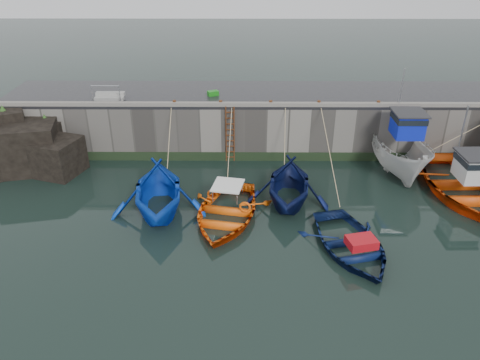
{
  "coord_description": "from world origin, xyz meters",
  "views": [
    {
      "loc": [
        -1.3,
        -13.97,
        11.38
      ],
      "look_at": [
        -1.42,
        5.31,
        1.2
      ],
      "focal_mm": 35.0,
      "sensor_mm": 36.0,
      "label": 1
    }
  ],
  "objects_px": {
    "boat_far_white": "(399,151)",
    "bollard_e": "(378,103)",
    "bollard_c": "(271,103)",
    "boat_far_orange": "(463,185)",
    "fish_crate": "(213,93)",
    "bollard_d": "(319,103)",
    "boat_near_navy": "(350,249)",
    "boat_near_blacktrim": "(288,201)",
    "bollard_b": "(221,103)",
    "boat_near_white": "(160,210)",
    "boat_near_blue": "(226,218)",
    "bollard_a": "(174,103)",
    "ladder": "(230,135)"
  },
  "relations": [
    {
      "from": "boat_far_white",
      "to": "fish_crate",
      "type": "relative_size",
      "value": 11.05
    },
    {
      "from": "bollard_a",
      "to": "boat_far_orange",
      "type": "bearing_deg",
      "value": -15.57
    },
    {
      "from": "boat_near_white",
      "to": "boat_near_blue",
      "type": "xyz_separation_m",
      "value": [
        3.09,
        -0.64,
        0.0
      ]
    },
    {
      "from": "boat_near_blue",
      "to": "bollard_e",
      "type": "xyz_separation_m",
      "value": [
        8.06,
        6.33,
        3.3
      ]
    },
    {
      "from": "boat_near_blacktrim",
      "to": "bollard_b",
      "type": "height_order",
      "value": "bollard_b"
    },
    {
      "from": "boat_near_navy",
      "to": "bollard_e",
      "type": "relative_size",
      "value": 17.82
    },
    {
      "from": "boat_far_white",
      "to": "bollard_c",
      "type": "bearing_deg",
      "value": 169.39
    },
    {
      "from": "boat_far_orange",
      "to": "fish_crate",
      "type": "distance_m",
      "value": 14.08
    },
    {
      "from": "boat_near_navy",
      "to": "boat_far_white",
      "type": "relative_size",
      "value": 0.75
    },
    {
      "from": "ladder",
      "to": "boat_near_navy",
      "type": "xyz_separation_m",
      "value": [
        5.08,
        -8.36,
        -1.59
      ]
    },
    {
      "from": "boat_near_white",
      "to": "fish_crate",
      "type": "xyz_separation_m",
      "value": [
        2.14,
        7.45,
        3.29
      ]
    },
    {
      "from": "boat_near_navy",
      "to": "bollard_a",
      "type": "xyz_separation_m",
      "value": [
        -8.08,
        8.69,
        3.3
      ]
    },
    {
      "from": "boat_far_orange",
      "to": "bollard_e",
      "type": "xyz_separation_m",
      "value": [
        -3.5,
        4.04,
        2.82
      ]
    },
    {
      "from": "boat_near_blacktrim",
      "to": "boat_near_blue",
      "type": "bearing_deg",
      "value": -145.31
    },
    {
      "from": "ladder",
      "to": "bollard_d",
      "type": "height_order",
      "value": "bollard_d"
    },
    {
      "from": "ladder",
      "to": "boat_far_orange",
      "type": "bearing_deg",
      "value": -17.86
    },
    {
      "from": "boat_near_blacktrim",
      "to": "bollard_a",
      "type": "xyz_separation_m",
      "value": [
        -5.88,
        4.8,
        3.3
      ]
    },
    {
      "from": "boat_near_white",
      "to": "bollard_a",
      "type": "xyz_separation_m",
      "value": [
        0.15,
        5.7,
        3.3
      ]
    },
    {
      "from": "boat_near_blacktrim",
      "to": "fish_crate",
      "type": "xyz_separation_m",
      "value": [
        -3.9,
        6.56,
        3.29
      ]
    },
    {
      "from": "bollard_b",
      "to": "bollard_e",
      "type": "height_order",
      "value": "same"
    },
    {
      "from": "boat_near_white",
      "to": "boat_far_white",
      "type": "relative_size",
      "value": 0.8
    },
    {
      "from": "boat_near_white",
      "to": "boat_near_blacktrim",
      "type": "relative_size",
      "value": 1.09
    },
    {
      "from": "boat_near_blacktrim",
      "to": "fish_crate",
      "type": "bearing_deg",
      "value": 127.97
    },
    {
      "from": "boat_far_white",
      "to": "bollard_d",
      "type": "bearing_deg",
      "value": 163.04
    },
    {
      "from": "boat_near_navy",
      "to": "bollard_b",
      "type": "relative_size",
      "value": 17.82
    },
    {
      "from": "ladder",
      "to": "boat_near_blue",
      "type": "relative_size",
      "value": 0.59
    },
    {
      "from": "fish_crate",
      "to": "bollard_a",
      "type": "bearing_deg",
      "value": -161.37
    },
    {
      "from": "bollard_c",
      "to": "bollard_d",
      "type": "bearing_deg",
      "value": 0.0
    },
    {
      "from": "bollard_d",
      "to": "bollard_c",
      "type": "bearing_deg",
      "value": 180.0
    },
    {
      "from": "bollard_a",
      "to": "bollard_b",
      "type": "xyz_separation_m",
      "value": [
        2.5,
        0.0,
        0.0
      ]
    },
    {
      "from": "boat_far_orange",
      "to": "bollard_b",
      "type": "relative_size",
      "value": 26.05
    },
    {
      "from": "boat_near_blue",
      "to": "bollard_e",
      "type": "height_order",
      "value": "bollard_e"
    },
    {
      "from": "boat_far_white",
      "to": "boat_far_orange",
      "type": "xyz_separation_m",
      "value": [
        2.42,
        -2.71,
        -0.6
      ]
    },
    {
      "from": "fish_crate",
      "to": "bollard_d",
      "type": "bearing_deg",
      "value": -39.62
    },
    {
      "from": "boat_far_orange",
      "to": "fish_crate",
      "type": "height_order",
      "value": "boat_far_orange"
    },
    {
      "from": "boat_near_blacktrim",
      "to": "boat_near_navy",
      "type": "distance_m",
      "value": 4.47
    },
    {
      "from": "boat_near_white",
      "to": "bollard_d",
      "type": "height_order",
      "value": "bollard_d"
    },
    {
      "from": "boat_near_navy",
      "to": "boat_near_blue",
      "type": "bearing_deg",
      "value": 142.06
    },
    {
      "from": "bollard_c",
      "to": "bollard_e",
      "type": "distance_m",
      "value": 5.8
    },
    {
      "from": "boat_far_orange",
      "to": "bollard_a",
      "type": "height_order",
      "value": "boat_far_orange"
    },
    {
      "from": "fish_crate",
      "to": "bollard_e",
      "type": "xyz_separation_m",
      "value": [
        9.02,
        -1.75,
        0.01
      ]
    },
    {
      "from": "bollard_d",
      "to": "boat_near_white",
      "type": "bearing_deg",
      "value": -144.39
    },
    {
      "from": "boat_near_blacktrim",
      "to": "fish_crate",
      "type": "distance_m",
      "value": 8.31
    },
    {
      "from": "boat_far_white",
      "to": "bollard_e",
      "type": "relative_size",
      "value": 23.68
    },
    {
      "from": "boat_near_white",
      "to": "bollard_e",
      "type": "height_order",
      "value": "bollard_e"
    },
    {
      "from": "boat_far_orange",
      "to": "boat_near_blue",
      "type": "bearing_deg",
      "value": -170.21
    },
    {
      "from": "bollard_a",
      "to": "bollard_e",
      "type": "height_order",
      "value": "same"
    },
    {
      "from": "boat_near_white",
      "to": "boat_near_navy",
      "type": "distance_m",
      "value": 8.76
    },
    {
      "from": "ladder",
      "to": "fish_crate",
      "type": "relative_size",
      "value": 5.33
    },
    {
      "from": "bollard_c",
      "to": "boat_near_white",
      "type": "bearing_deg",
      "value": -133.22
    }
  ]
}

